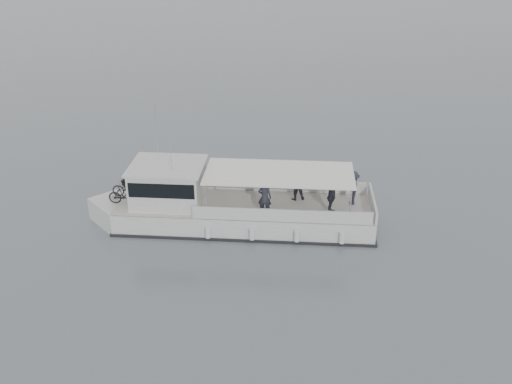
{
  "coord_description": "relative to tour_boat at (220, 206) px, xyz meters",
  "views": [
    {
      "loc": [
        2.66,
        -18.62,
        12.42
      ],
      "look_at": [
        4.45,
        3.6,
        1.6
      ],
      "focal_mm": 40.0,
      "sensor_mm": 36.0,
      "label": 1
    }
  ],
  "objects": [
    {
      "name": "ground",
      "position": [
        -2.85,
        -3.78,
        -0.88
      ],
      "size": [
        1400.0,
        1400.0,
        0.0
      ],
      "primitive_type": "plane",
      "color": "#50575E",
      "rests_on": "ground"
    },
    {
      "name": "tour_boat",
      "position": [
        0.0,
        0.0,
        0.0
      ],
      "size": [
        12.86,
        4.86,
        5.35
      ],
      "rotation": [
        0.0,
        0.0,
        -0.16
      ],
      "color": "silver",
      "rests_on": "ground"
    }
  ]
}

